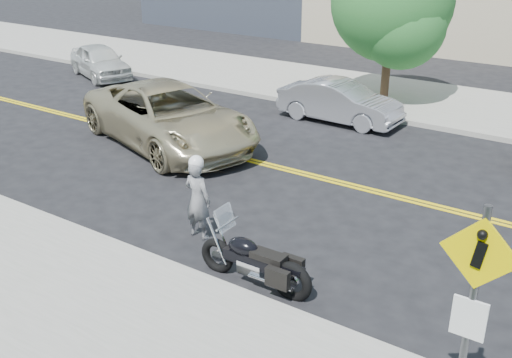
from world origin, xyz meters
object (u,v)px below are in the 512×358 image
Objects in this scene: motorcycle at (255,251)px; motorcyclist at (198,197)px; suv at (169,116)px; parked_car_silver at (340,102)px; pedestrian_sign at (470,313)px; parked_car_white at (100,61)px.

motorcyclist is at bearing 156.58° from motorcycle.
suv reaches higher than parked_car_silver.
parked_car_silver is (2.90, 4.39, -0.19)m from suv.
pedestrian_sign is 0.52× the size of suv.
suv is 1.58× the size of parked_car_white.
motorcyclist is (-5.58, 2.47, -1.13)m from pedestrian_sign.
pedestrian_sign is 4.35m from motorcycle.
suv is 1.54× the size of parked_car_silver.
parked_car_silver is at bearing -81.05° from motorcyclist.
motorcyclist is at bearing 156.14° from pedestrian_sign.
pedestrian_sign is at bearing -146.32° from parked_car_silver.
motorcyclist reaches higher than motorcycle.
motorcyclist reaches higher than parked_car_white.
motorcycle is 15.76m from parked_car_white.
motorcycle is 7.24m from suv.
pedestrian_sign is 12.49m from parked_car_silver.
pedestrian_sign is at bearing -98.76° from parked_car_white.
motorcyclist is 5.37m from suv.
motorcyclist is at bearing -114.41° from suv.
parked_car_white is at bearing -33.63° from motorcyclist.
parked_car_white is at bearing 145.77° from motorcycle.
motorcyclist is 0.45× the size of parked_car_white.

